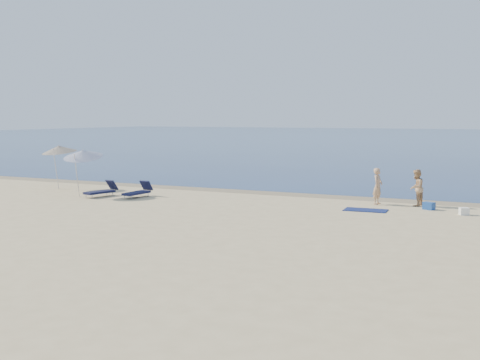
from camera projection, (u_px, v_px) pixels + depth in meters
name	position (u px, v px, depth m)	size (l,w,h in m)	color
ground	(12.00, 305.00, 12.66)	(160.00, 160.00, 0.00)	#CBB787
sea	(459.00, 139.00, 102.73)	(240.00, 160.00, 0.01)	navy
wet_sand_strip	(308.00, 195.00, 30.14)	(240.00, 1.60, 0.00)	#847254
person_left	(378.00, 186.00, 26.95)	(0.60, 0.39, 1.64)	tan
person_right	(416.00, 188.00, 26.46)	(0.79, 0.62, 1.63)	tan
beach_towel	(366.00, 210.00, 25.29)	(1.77, 0.98, 0.03)	#0E194A
white_bag	(464.00, 211.00, 24.12)	(0.35, 0.30, 0.30)	white
blue_cooler	(429.00, 206.00, 25.50)	(0.45, 0.32, 0.32)	#1B4695
umbrella_near	(83.00, 154.00, 29.57)	(2.39, 2.41, 2.51)	silver
umbrella_far	(59.00, 149.00, 32.57)	(2.20, 2.22, 2.51)	silver
lounger_left	(102.00, 191.00, 29.63)	(0.96, 1.85, 0.78)	#121533
lounger_right	(138.00, 192.00, 29.34)	(0.69, 1.79, 0.78)	#15183A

